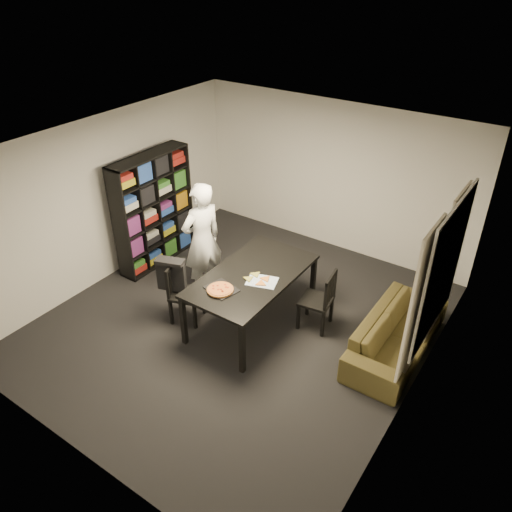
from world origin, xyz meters
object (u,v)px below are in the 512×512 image
Objects in this scene: dining_table at (252,279)px; pepperoni_pizza at (220,290)px; chair_left at (180,289)px; person at (202,240)px; sofa at (397,334)px; baking_tray at (222,289)px; bookshelf at (154,210)px; chair_right at (322,297)px.

dining_table is 0.58m from pepperoni_pizza.
chair_left is 0.82m from pepperoni_pizza.
sofa is (2.98, 0.37, -0.63)m from person.
person is at bearing -6.36° from chair_left.
dining_table is 0.54m from baking_tray.
chair_left is 0.50× the size of person.
pepperoni_pizza is at bearing 66.93° from person.
sofa is (2.06, 1.12, -0.55)m from pepperoni_pizza.
baking_tray is (2.16, -0.98, -0.14)m from bookshelf.
dining_table is 2.13× the size of chair_left.
pepperoni_pizza reaches higher than sofa.
dining_table is at bearing 106.06° from sofa.
chair_left is 2.27× the size of baking_tray.
pepperoni_pizza is (2.17, -1.03, -0.12)m from bookshelf.
baking_tray is 0.21× the size of sofa.
chair_left is at bearing -34.86° from bookshelf.
bookshelf is 1.04× the size of person.
bookshelf is 0.98× the size of sofa.
pepperoni_pizza is at bearing -25.29° from bookshelf.
pepperoni_pizza is (0.92, -0.75, -0.09)m from person.
chair_right is 1.42m from baking_tray.
person is at bearing 97.06° from sofa.
bookshelf reaches higher than chair_right.
bookshelf is at bearing 36.14° from chair_left.
chair_left is 0.47× the size of sofa.
bookshelf is at bearing 154.71° from pepperoni_pizza.
bookshelf is 5.43× the size of pepperoni_pizza.
person is 4.59× the size of baking_tray.
dining_table is at bearing 95.71° from person.
person is 0.94× the size of sofa.
chair_right is 2.28× the size of baking_tray.
chair_left is at bearing -69.70° from chair_right.
sofa is (2.82, 1.08, -0.23)m from chair_left.
person is (1.26, -0.28, -0.03)m from bookshelf.
chair_right is 1.97m from person.
chair_right is 1.44m from pepperoni_pizza.
sofa is at bearing 28.48° from pepperoni_pizza.
bookshelf is 1.29m from person.
chair_right is at bearing 25.95° from dining_table.
bookshelf is 3.20m from chair_right.
baking_tray is (-1.01, -0.95, 0.29)m from chair_right.
chair_left is at bearing -149.42° from dining_table.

